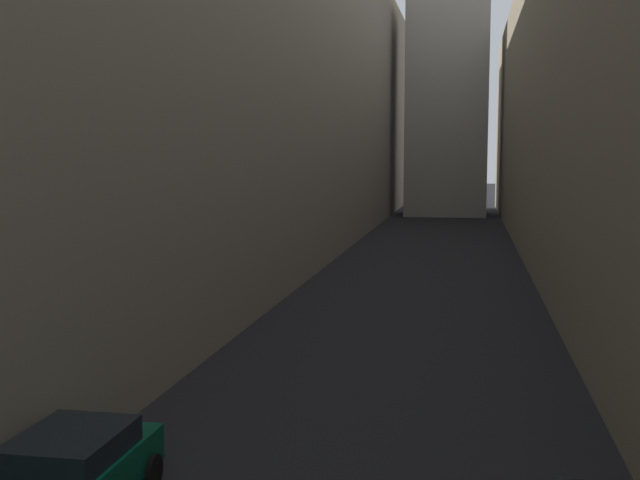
# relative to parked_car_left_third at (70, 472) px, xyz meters

# --- Properties ---
(ground_plane) EXTENTS (264.00, 264.00, 0.00)m
(ground_plane) POSITION_rel_parked_car_left_third_xyz_m (4.40, 29.84, -0.78)
(ground_plane) COLOR black
(building_block_left) EXTENTS (11.58, 108.00, 22.07)m
(building_block_left) POSITION_rel_parked_car_left_third_xyz_m (-6.89, 31.84, 10.25)
(building_block_left) COLOR gray
(building_block_left) RESTS_ON ground
(parked_car_left_third) EXTENTS (2.03, 4.12, 1.47)m
(parked_car_left_third) POSITION_rel_parked_car_left_third_xyz_m (0.00, 0.00, 0.00)
(parked_car_left_third) COLOR #05472D
(parked_car_left_third) RESTS_ON ground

